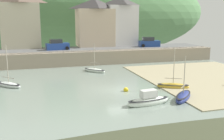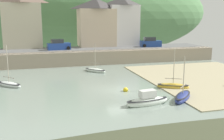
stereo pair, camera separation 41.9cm
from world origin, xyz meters
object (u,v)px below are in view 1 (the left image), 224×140
at_px(fishing_boat_green, 95,70).
at_px(mooring_buoy, 126,90).
at_px(sailboat_white_hull, 183,97).
at_px(parked_car_by_wall, 149,43).
at_px(waterfront_building_centre, 95,22).
at_px(sailboat_blue_trim, 9,85).
at_px(waterfront_building_left, 21,19).
at_px(sailboat_tall_mast, 148,101).
at_px(sailboat_nearest_shore, 173,86).
at_px(parked_car_near_slipway, 57,45).
at_px(waterfront_building_right, 121,21).

relative_size(fishing_boat_green, mooring_buoy, 7.98).
xyz_separation_m(sailboat_white_hull, parked_car_by_wall, (7.80, 25.96, 2.91)).
bearing_deg(waterfront_building_centre, sailboat_white_hull, -85.64).
relative_size(sailboat_blue_trim, parked_car_by_wall, 1.22).
bearing_deg(fishing_boat_green, mooring_buoy, -34.40).
bearing_deg(waterfront_building_left, waterfront_building_centre, 0.00).
bearing_deg(fishing_boat_green, sailboat_blue_trim, -104.68).
bearing_deg(sailboat_tall_mast, sailboat_white_hull, -0.60).
relative_size(sailboat_tall_mast, fishing_boat_green, 1.01).
xyz_separation_m(sailboat_nearest_shore, sailboat_blue_trim, (-18.78, 6.25, -0.02)).
xyz_separation_m(waterfront_building_centre, sailboat_nearest_shore, (3.52, -26.25, -6.99)).
distance_m(parked_car_near_slipway, mooring_buoy, 22.43).
height_order(sailboat_tall_mast, sailboat_white_hull, sailboat_white_hull).
bearing_deg(fishing_boat_green, parked_car_by_wall, 86.61).
xyz_separation_m(waterfront_building_centre, waterfront_building_right, (5.57, 0.00, 0.22)).
distance_m(waterfront_building_left, sailboat_white_hull, 35.53).
bearing_deg(sailboat_nearest_shore, waterfront_building_centre, 124.38).
height_order(sailboat_blue_trim, parked_car_by_wall, sailboat_blue_trim).
height_order(sailboat_nearest_shore, parked_car_near_slipway, sailboat_nearest_shore).
xyz_separation_m(sailboat_white_hull, mooring_buoy, (-4.62, 4.50, -0.13)).
bearing_deg(mooring_buoy, sailboat_tall_mast, -83.77).
bearing_deg(waterfront_building_left, parked_car_by_wall, -10.43).
bearing_deg(sailboat_blue_trim, sailboat_nearest_shore, 27.72).
distance_m(parked_car_near_slipway, parked_car_by_wall, 18.21).
xyz_separation_m(waterfront_building_centre, parked_car_by_wall, (10.12, -4.50, -4.04)).
distance_m(waterfront_building_right, parked_car_near_slipway, 14.99).
bearing_deg(parked_car_near_slipway, parked_car_by_wall, -6.73).
bearing_deg(sailboat_tall_mast, mooring_buoy, 89.05).
relative_size(sailboat_tall_mast, parked_car_near_slipway, 1.08).
xyz_separation_m(waterfront_building_left, sailboat_blue_trim, (-0.94, -20.00, -7.65)).
bearing_deg(sailboat_tall_mast, waterfront_building_right, 69.51).
xyz_separation_m(sailboat_tall_mast, sailboat_nearest_shore, (5.27, 4.68, -0.14)).
bearing_deg(mooring_buoy, sailboat_white_hull, -44.29).
bearing_deg(sailboat_tall_mast, sailboat_nearest_shore, 34.42).
height_order(waterfront_building_centre, sailboat_blue_trim, waterfront_building_centre).
distance_m(waterfront_building_centre, parked_car_by_wall, 11.79).
xyz_separation_m(waterfront_building_right, sailboat_white_hull, (-3.24, -30.46, -7.18)).
relative_size(waterfront_building_centre, parked_car_by_wall, 2.24).
bearing_deg(sailboat_tall_mast, sailboat_blue_trim, 133.83).
xyz_separation_m(parked_car_by_wall, mooring_buoy, (-12.41, -21.46, -3.03)).
height_order(waterfront_building_right, sailboat_white_hull, waterfront_building_right).
height_order(waterfront_building_right, fishing_boat_green, waterfront_building_right).
height_order(fishing_boat_green, parked_car_near_slipway, fishing_boat_green).
bearing_deg(mooring_buoy, waterfront_building_left, 114.85).
distance_m(sailboat_tall_mast, sailboat_blue_trim, 17.38).
relative_size(waterfront_building_left, sailboat_blue_trim, 2.08).
bearing_deg(parked_car_by_wall, fishing_boat_green, -137.64).
height_order(sailboat_nearest_shore, parked_car_by_wall, sailboat_nearest_shore).
distance_m(fishing_boat_green, mooring_buoy, 11.57).
xyz_separation_m(waterfront_building_left, sailboat_tall_mast, (12.57, -30.93, -7.49)).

